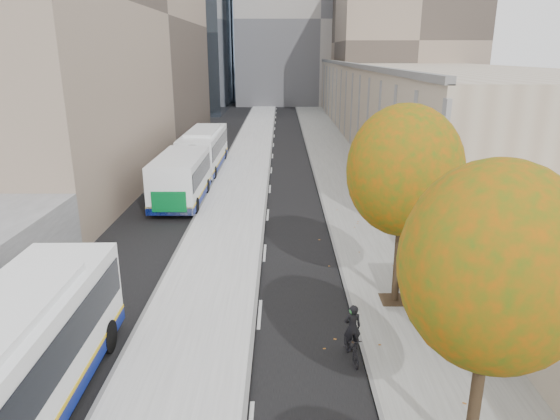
{
  "coord_description": "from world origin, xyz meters",
  "views": [
    {
      "loc": [
        -0.86,
        -4.58,
        9.3
      ],
      "look_at": [
        -0.9,
        17.04,
        2.5
      ],
      "focal_mm": 32.0,
      "sensor_mm": 36.0,
      "label": 1
    }
  ],
  "objects_px": {
    "bus_far": "(196,159)",
    "cyclist": "(352,340)",
    "distant_car": "(215,138)",
    "bus_shelter": "(473,272)"
  },
  "relations": [
    {
      "from": "bus_shelter",
      "to": "cyclist",
      "type": "relative_size",
      "value": 2.28
    },
    {
      "from": "bus_far",
      "to": "bus_shelter",
      "type": "bearing_deg",
      "value": -58.55
    },
    {
      "from": "cyclist",
      "to": "distant_car",
      "type": "xyz_separation_m",
      "value": [
        -9.24,
        38.81,
        -0.01
      ]
    },
    {
      "from": "distant_car",
      "to": "cyclist",
      "type": "bearing_deg",
      "value": -86.54
    },
    {
      "from": "bus_far",
      "to": "cyclist",
      "type": "bearing_deg",
      "value": -69.44
    },
    {
      "from": "cyclist",
      "to": "bus_shelter",
      "type": "bearing_deg",
      "value": 13.42
    },
    {
      "from": "bus_shelter",
      "to": "cyclist",
      "type": "xyz_separation_m",
      "value": [
        -4.32,
        -1.85,
        -1.47
      ]
    },
    {
      "from": "bus_far",
      "to": "cyclist",
      "type": "xyz_separation_m",
      "value": [
        8.62,
        -23.04,
        -1.0
      ]
    },
    {
      "from": "bus_shelter",
      "to": "distant_car",
      "type": "bearing_deg",
      "value": 110.15
    },
    {
      "from": "cyclist",
      "to": "bus_far",
      "type": "bearing_deg",
      "value": 100.78
    }
  ]
}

